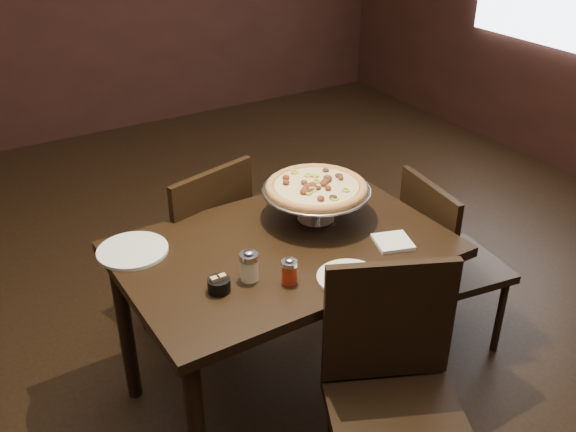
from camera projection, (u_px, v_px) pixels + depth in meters
room at (296, 81)px, 2.32m from camera, size 6.04×7.04×2.84m
dining_table at (284, 267)px, 2.55m from camera, size 1.27×0.86×0.79m
pizza_stand at (316, 188)px, 2.60m from camera, size 0.45×0.45×0.18m
parmesan_shaker at (249, 266)px, 2.27m from camera, size 0.07×0.07×0.12m
pepper_flake_shaker at (289, 271)px, 2.26m from camera, size 0.06×0.06×0.10m
packet_caddy at (219, 285)px, 2.22m from camera, size 0.08×0.08×0.06m
napkin_stack at (393, 242)px, 2.51m from camera, size 0.17×0.17×0.01m
plate_left at (133, 251)px, 2.45m from camera, size 0.27×0.27×0.01m
plate_near at (350, 278)px, 2.29m from camera, size 0.24×0.24×0.01m
serving_spatula at (345, 199)px, 2.52m from camera, size 0.14×0.14×0.02m
chair_far at (199, 246)px, 3.00m from camera, size 0.54×0.54×0.95m
chair_near at (394, 392)px, 2.17m from camera, size 0.60×0.60×0.97m
chair_side at (444, 259)px, 2.96m from camera, size 0.47×0.47×0.89m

